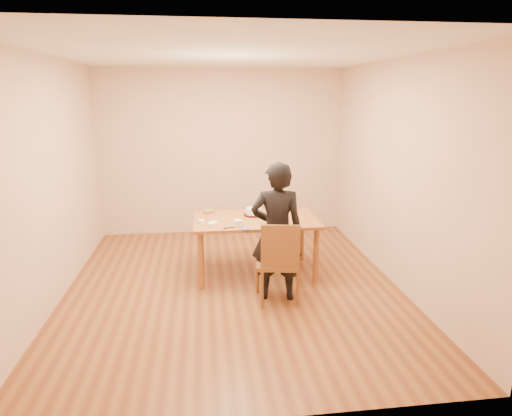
{
  "coord_description": "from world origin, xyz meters",
  "views": [
    {
      "loc": [
        -0.32,
        -4.83,
        2.28
      ],
      "look_at": [
        0.32,
        0.33,
        0.9
      ],
      "focal_mm": 30.0,
      "sensor_mm": 36.0,
      "label": 1
    }
  ],
  "objects": [
    {
      "name": "candy_box_pink",
      "position": [
        -0.25,
        0.71,
        0.76
      ],
      "size": [
        0.14,
        0.08,
        0.02
      ],
      "primitive_type": "cube",
      "rotation": [
        0.0,
        0.0,
        0.11
      ],
      "color": "#BF2D8B",
      "rests_on": "dining_table"
    },
    {
      "name": "ramekin_green",
      "position": [
        -0.24,
        0.11,
        0.77
      ],
      "size": [
        0.09,
        0.09,
        0.04
      ],
      "primitive_type": "cylinder",
      "color": "white",
      "rests_on": "dining_table"
    },
    {
      "name": "spatula",
      "position": [
        -0.04,
        0.01,
        0.75
      ],
      "size": [
        0.15,
        0.07,
        0.01
      ],
      "primitive_type": "cube",
      "rotation": [
        0.0,
        0.0,
        0.35
      ],
      "color": "black",
      "rests_on": "dining_table"
    },
    {
      "name": "candy_box_green",
      "position": [
        -0.26,
        0.72,
        0.78
      ],
      "size": [
        0.15,
        0.11,
        0.02
      ],
      "primitive_type": "cube",
      "rotation": [
        0.0,
        0.0,
        0.34
      ],
      "color": "#1B9724",
      "rests_on": "candy_box_pink"
    },
    {
      "name": "cake",
      "position": [
        0.32,
        0.53,
        0.8
      ],
      "size": [
        0.21,
        0.21,
        0.07
      ],
      "primitive_type": "cylinder",
      "color": "white",
      "rests_on": "cake_plate"
    },
    {
      "name": "ramekin_yellow",
      "position": [
        -0.36,
        0.27,
        0.77
      ],
      "size": [
        0.08,
        0.08,
        0.04
      ],
      "primitive_type": "cylinder",
      "color": "white",
      "rests_on": "dining_table"
    },
    {
      "name": "person",
      "position": [
        0.47,
        -0.35,
        0.8
      ],
      "size": [
        0.63,
        0.45,
        1.59
      ],
      "primitive_type": "imported",
      "rotation": [
        0.0,
        0.0,
        3.01
      ],
      "color": "black",
      "rests_on": "floor"
    },
    {
      "name": "ramekin_multi",
      "position": [
        -0.21,
        0.15,
        0.77
      ],
      "size": [
        0.09,
        0.09,
        0.04
      ],
      "primitive_type": "cylinder",
      "color": "white",
      "rests_on": "dining_table"
    },
    {
      "name": "cake_plate",
      "position": [
        0.32,
        0.53,
        0.76
      ],
      "size": [
        0.26,
        0.26,
        0.02
      ],
      "primitive_type": "cylinder",
      "color": "#D40E3E",
      "rests_on": "dining_table"
    },
    {
      "name": "frosting_dome",
      "position": [
        0.32,
        0.53,
        0.85
      ],
      "size": [
        0.2,
        0.2,
        0.03
      ],
      "primitive_type": "ellipsoid",
      "color": "white",
      "rests_on": "cake"
    },
    {
      "name": "frosting_tub",
      "position": [
        0.07,
        0.05,
        0.79
      ],
      "size": [
        0.1,
        0.1,
        0.09
      ],
      "primitive_type": "cylinder",
      "color": "white",
      "rests_on": "dining_table"
    },
    {
      "name": "dining_chair",
      "position": [
        0.47,
        -0.39,
        0.45
      ],
      "size": [
        0.54,
        0.54,
        0.04
      ],
      "primitive_type": "cube",
      "rotation": [
        0.0,
        0.0,
        -0.17
      ],
      "color": "brown",
      "rests_on": "floor"
    },
    {
      "name": "dining_table",
      "position": [
        0.32,
        0.38,
        0.73
      ],
      "size": [
        1.58,
        0.95,
        0.04
      ],
      "primitive_type": "cube",
      "rotation": [
        0.0,
        0.0,
        -0.01
      ],
      "color": "brown",
      "rests_on": "floor"
    },
    {
      "name": "room_shell",
      "position": [
        0.0,
        0.34,
        1.35
      ],
      "size": [
        4.0,
        4.5,
        2.7
      ],
      "color": "brown",
      "rests_on": "ground"
    },
    {
      "name": "frosting_dollop",
      "position": [
        0.15,
        -0.08,
        0.77
      ],
      "size": [
        0.04,
        0.04,
        0.02
      ],
      "primitive_type": "ellipsoid",
      "color": "white",
      "rests_on": "frosting_lid"
    },
    {
      "name": "frosting_lid",
      "position": [
        0.15,
        -0.08,
        0.75
      ],
      "size": [
        0.09,
        0.09,
        0.01
      ],
      "primitive_type": "cylinder",
      "color": "#173998",
      "rests_on": "dining_table"
    }
  ]
}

